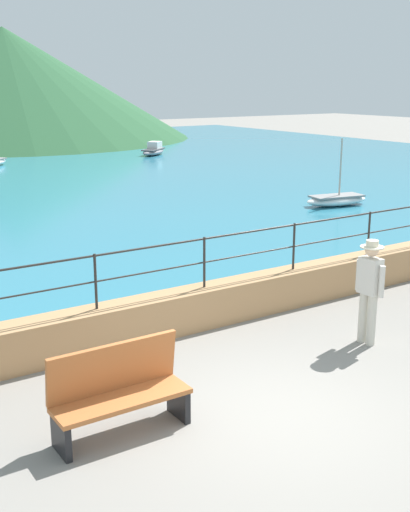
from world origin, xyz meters
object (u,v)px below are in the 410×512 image
person_walking (369,287)px  boat_1 (336,200)px  bench_main (118,390)px  boat_5 (154,150)px

person_walking → boat_1: (8.18, 9.00, -0.71)m
bench_main → boat_5: bearing=60.1°
boat_1 → boat_5: boat_1 is taller
person_walking → boat_5: (10.73, 26.45, -0.65)m
boat_1 → person_walking: bearing=-132.3°
person_walking → boat_1: boat_1 is taller
bench_main → person_walking: person_walking is taller
boat_1 → boat_5: bearing=81.7°
bench_main → boat_1: (12.83, 9.29, -0.29)m
bench_main → person_walking: bearing=3.6°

